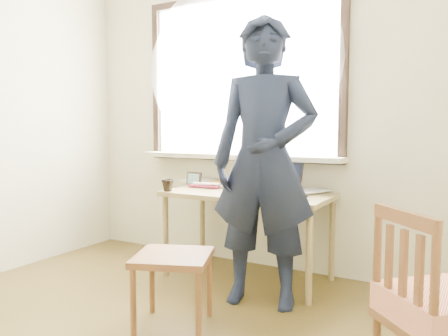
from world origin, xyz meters
The scene contains 13 objects.
room_shell centered at (-0.02, 0.20, 1.64)m, with size 3.52×4.02×2.61m.
desk centered at (0.05, 1.63, 0.61)m, with size 1.26×0.63×0.68m.
laptop centered at (0.29, 1.60, 0.73)m, with size 0.38×0.32×0.24m.
mug_white centered at (-0.03, 1.80, 0.72)m, with size 0.12×0.12×0.09m, color white.
mug_dark centered at (-0.52, 1.37, 0.72)m, with size 0.10×0.10×0.09m, color black.
mouse centered at (0.52, 1.53, 0.69)m, with size 0.09×0.06×0.04m, color black.
desk_clutter centered at (-0.27, 1.80, 0.70)m, with size 0.71×0.53×0.05m.
book_a centered at (-0.28, 1.82, 0.69)m, with size 0.19×0.25×0.02m, color white.
book_b centered at (0.38, 1.89, 0.69)m, with size 0.20×0.27×0.02m, color white.
picture_frame centered at (-0.51, 1.73, 0.73)m, with size 0.14×0.02×0.11m.
work_chair centered at (0.05, 0.66, 0.37)m, with size 0.55×0.54×0.44m.
side_chair centered at (1.44, 0.50, 0.45)m, with size 0.55×0.55×0.85m.
person centered at (0.36, 1.25, 0.94)m, with size 0.69×0.45×1.89m, color black.
Camera 1 is at (1.53, -1.35, 1.16)m, focal length 35.00 mm.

